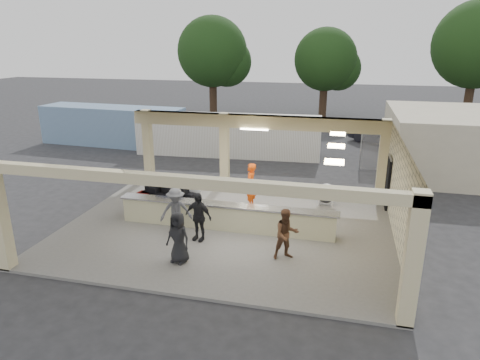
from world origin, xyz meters
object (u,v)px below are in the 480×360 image
(passenger_d, at_px, (178,238))
(car_white_a, at_px, (431,144))
(luggage_cart, at_px, (167,195))
(passenger_b, at_px, (198,217))
(container_white, at_px, (228,135))
(container_blue, at_px, (113,126))
(passenger_a, at_px, (286,234))
(baggage_counter, at_px, (226,216))
(drum_fan, at_px, (326,194))
(car_white_b, at_px, (444,144))
(passenger_c, at_px, (176,212))
(baggage_handler, at_px, (250,186))
(car_dark, at_px, (381,134))

(passenger_d, xyz_separation_m, car_white_a, (10.04, 16.15, -0.15))
(luggage_cart, xyz_separation_m, passenger_b, (2.06, -2.14, 0.13))
(container_white, height_order, container_blue, container_blue)
(passenger_a, distance_m, car_white_a, 16.58)
(baggage_counter, xyz_separation_m, car_white_a, (9.28, 13.39, 0.20))
(baggage_counter, distance_m, luggage_cart, 2.94)
(luggage_cart, distance_m, passenger_b, 2.98)
(drum_fan, bearing_deg, car_white_b, 72.23)
(passenger_c, bearing_deg, baggage_handler, 32.99)
(passenger_a, bearing_deg, drum_fan, 51.72)
(luggage_cart, distance_m, container_blue, 13.76)
(passenger_c, xyz_separation_m, car_dark, (8.12, 16.97, -0.24))
(car_white_a, xyz_separation_m, container_white, (-12.17, -2.35, 0.43))
(passenger_c, bearing_deg, passenger_d, -90.93)
(passenger_b, bearing_deg, drum_fan, 60.34)
(car_dark, distance_m, container_blue, 18.30)
(luggage_cart, xyz_separation_m, car_white_b, (12.96, 13.33, -0.18))
(luggage_cart, distance_m, car_dark, 17.69)
(drum_fan, xyz_separation_m, passenger_a, (-1.01, -5.07, 0.35))
(car_white_a, relative_size, car_white_b, 1.32)
(car_white_a, xyz_separation_m, container_blue, (-20.54, -1.56, 0.50))
(passenger_a, distance_m, car_white_b, 17.86)
(passenger_c, bearing_deg, container_blue, 102.71)
(luggage_cart, bearing_deg, baggage_counter, -10.05)
(passenger_d, height_order, container_blue, container_blue)
(baggage_counter, bearing_deg, container_white, 104.63)
(car_white_a, xyz_separation_m, car_dark, (-2.75, 2.71, -0.05))
(passenger_c, height_order, car_white_b, passenger_c)
(passenger_d, bearing_deg, container_white, 113.72)
(luggage_cart, relative_size, passenger_d, 1.53)
(drum_fan, height_order, passenger_b, passenger_b)
(car_dark, relative_size, container_white, 0.39)
(baggage_counter, height_order, passenger_a, passenger_a)
(luggage_cart, distance_m, drum_fan, 6.65)
(drum_fan, distance_m, car_white_b, 12.91)
(passenger_b, distance_m, container_blue, 16.72)
(passenger_c, relative_size, container_white, 0.16)
(car_white_a, bearing_deg, passenger_d, 133.03)
(baggage_counter, xyz_separation_m, baggage_handler, (0.43, 2.30, 0.47))
(car_white_b, bearing_deg, passenger_a, 164.49)
(baggage_counter, distance_m, car_white_a, 16.30)
(container_white, bearing_deg, passenger_d, -84.57)
(baggage_handler, distance_m, car_white_b, 15.54)
(luggage_cart, height_order, car_white_a, car_white_a)
(passenger_d, height_order, car_white_b, passenger_d)
(passenger_b, xyz_separation_m, passenger_c, (-0.91, 0.24, 0.00))
(drum_fan, xyz_separation_m, passenger_b, (-4.16, -4.45, 0.38))
(container_blue, bearing_deg, container_white, -1.93)
(passenger_a, xyz_separation_m, car_white_a, (6.81, 15.12, -0.15))
(passenger_c, bearing_deg, luggage_cart, 96.66)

